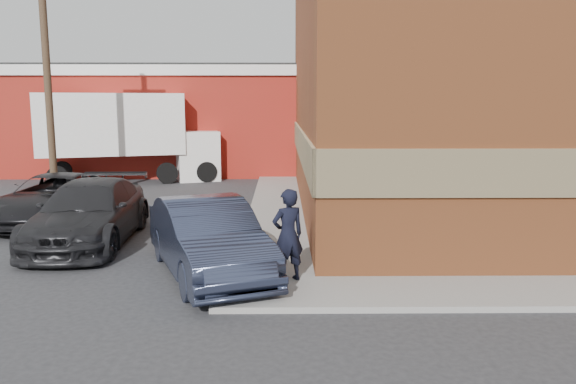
% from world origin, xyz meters
% --- Properties ---
extents(ground, '(90.00, 90.00, 0.00)m').
position_xyz_m(ground, '(0.00, 0.00, 0.00)').
color(ground, '#28282B').
rests_on(ground, ground).
extents(brick_building, '(14.25, 18.25, 9.36)m').
position_xyz_m(brick_building, '(8.50, 9.00, 4.68)').
color(brick_building, '#A4542A').
rests_on(brick_building, ground).
extents(sidewalk_west, '(1.80, 18.00, 0.12)m').
position_xyz_m(sidewalk_west, '(0.60, 9.00, 0.06)').
color(sidewalk_west, gray).
rests_on(sidewalk_west, ground).
extents(warehouse, '(16.30, 8.30, 5.60)m').
position_xyz_m(warehouse, '(-6.00, 20.00, 2.81)').
color(warehouse, maroon).
rests_on(warehouse, ground).
extents(utility_pole, '(2.00, 0.26, 9.00)m').
position_xyz_m(utility_pole, '(-7.50, 9.00, 4.75)').
color(utility_pole, '#4A3625').
rests_on(utility_pole, ground).
extents(man, '(0.82, 0.71, 1.90)m').
position_xyz_m(man, '(0.92, -0.25, 1.07)').
color(man, black).
rests_on(man, sidewalk_south).
extents(sedan, '(3.49, 5.32, 1.66)m').
position_xyz_m(sedan, '(-0.80, 0.50, 0.83)').
color(sedan, '#2A3147').
rests_on(sedan, ground).
extents(suv_a, '(2.79, 5.54, 1.50)m').
position_xyz_m(suv_a, '(-6.32, 6.04, 0.75)').
color(suv_a, black).
rests_on(suv_a, ground).
extents(suv_b, '(2.45, 5.73, 1.65)m').
position_xyz_m(suv_b, '(-4.33, 3.39, 0.82)').
color(suv_b, black).
rests_on(suv_b, ground).
extents(box_truck, '(8.74, 4.77, 4.14)m').
position_xyz_m(box_truck, '(-6.31, 15.10, 2.39)').
color(box_truck, white).
rests_on(box_truck, ground).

